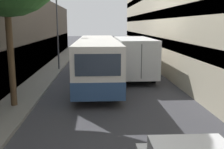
{
  "coord_description": "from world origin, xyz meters",
  "views": [
    {
      "loc": [
        -0.7,
        2.16,
        3.75
      ],
      "look_at": [
        -0.05,
        13.4,
        1.6
      ],
      "focal_mm": 42.0,
      "sensor_mm": 36.0,
      "label": 1
    }
  ],
  "objects": [
    {
      "name": "ground_plane",
      "position": [
        0.0,
        15.0,
        0.0
      ],
      "size": [
        150.0,
        150.0,
        0.0
      ],
      "primitive_type": "plane",
      "color": "#38383D"
    },
    {
      "name": "sidewalk_left",
      "position": [
        -4.5,
        15.0,
        0.07
      ],
      "size": [
        1.77,
        60.0,
        0.15
      ],
      "color": "gray",
      "rests_on": "ground_plane"
    },
    {
      "name": "building_right_apartment",
      "position": [
        5.35,
        15.0,
        4.79
      ],
      "size": [
        2.4,
        60.0,
        9.63
      ],
      "color": "#B7AD93",
      "rests_on": "ground_plane"
    },
    {
      "name": "bus",
      "position": [
        -0.66,
        19.14,
        1.51
      ],
      "size": [
        2.46,
        11.78,
        2.83
      ],
      "color": "silver",
      "rests_on": "ground_plane"
    },
    {
      "name": "box_truck",
      "position": [
        1.92,
        21.47,
        1.52
      ],
      "size": [
        2.37,
        8.88,
        2.81
      ],
      "color": "silver",
      "rests_on": "ground_plane"
    },
    {
      "name": "street_lamp",
      "position": [
        -3.86,
        23.8,
        4.69
      ],
      "size": [
        0.36,
        0.8,
        6.5
      ],
      "color": "#38383D",
      "rests_on": "sidewalk_left"
    }
  ]
}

